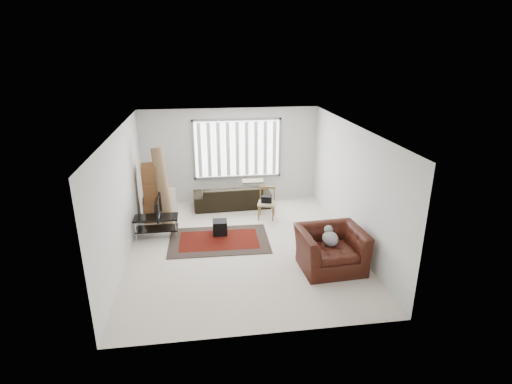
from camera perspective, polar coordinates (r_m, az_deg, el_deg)
The scene contains 11 objects.
room at distance 9.00m, azimuth -2.28°, elevation 3.78°, with size 6.00×6.02×2.71m.
persian_rug at distance 9.45m, azimuth -5.30°, elevation -6.89°, with size 2.34×1.59×0.02m.
tv_stand at distance 9.76m, azimuth -14.03°, elevation -4.22°, with size 1.02×0.46×0.51m.
tv at distance 9.61m, azimuth -14.22°, elevation -2.16°, with size 0.83×0.11×0.47m, color black.
subwoofer at distance 9.67m, azimuth -5.18°, elevation -5.04°, with size 0.34×0.34×0.34m, color black.
moving_boxes at distance 10.63m, azimuth -14.37°, elevation -0.34°, with size 0.66×0.62×1.48m.
white_flatpack at distance 10.93m, azimuth -12.81°, elevation -1.44°, with size 0.58×0.08×0.73m, color silver.
rolled_rug at distance 10.34m, azimuth -13.24°, elevation 0.84°, with size 0.29×0.29×1.94m, color brown.
sofa at distance 11.25m, azimuth -3.45°, elevation -0.12°, with size 2.14×0.92×0.82m, color black.
side_chair at distance 10.48m, azimuth 1.52°, elevation -1.37°, with size 0.54×0.54×0.82m.
armchair at distance 8.27m, azimuth 10.65°, elevation -7.61°, with size 1.36×1.20×0.96m.
Camera 1 is at (-0.81, -8.09, 4.25)m, focal length 28.00 mm.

